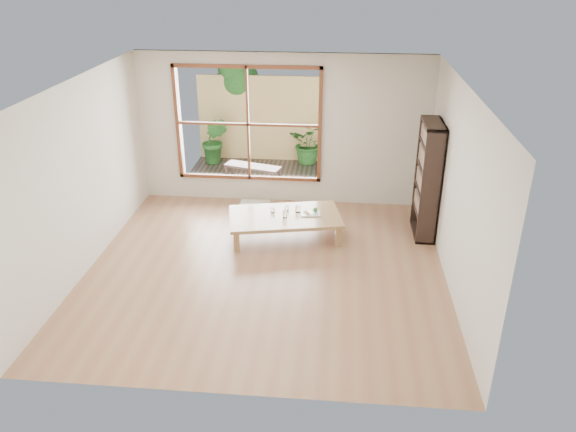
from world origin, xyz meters
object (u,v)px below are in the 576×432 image
at_px(food_tray, 311,213).
at_px(garden_bench, 253,169).
at_px(bookshelf, 428,180).
at_px(low_table, 285,218).

bearing_deg(food_tray, garden_bench, 110.97).
bearing_deg(bookshelf, garden_bench, 148.66).
bearing_deg(bookshelf, low_table, -171.09).
height_order(low_table, food_tray, food_tray).
relative_size(bookshelf, food_tray, 5.48).
bearing_deg(bookshelf, food_tray, -171.70).
relative_size(low_table, garden_bench, 1.66).
bearing_deg(food_tray, bookshelf, -1.44).
bearing_deg(low_table, food_tray, -0.34).
height_order(bookshelf, food_tray, bookshelf).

